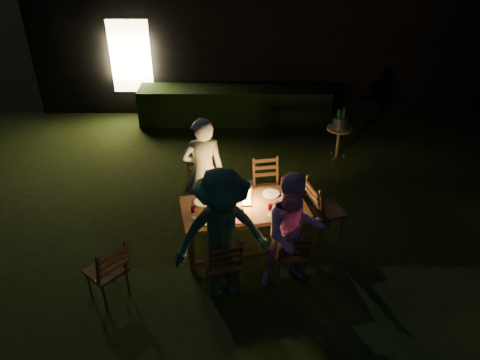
{
  "coord_description": "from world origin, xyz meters",
  "views": [
    {
      "loc": [
        -0.29,
        -5.93,
        4.49
      ],
      "look_at": [
        -0.35,
        -0.34,
        1.0
      ],
      "focal_mm": 35.0,
      "sensor_mm": 36.0,
      "label": 1
    }
  ],
  "objects_px": {
    "person_opp_left": "(222,236)",
    "bottle_table": "(226,200)",
    "bottle_bucket_a": "(338,121)",
    "bottle_bucket_b": "(343,119)",
    "chair_far_right": "(267,197)",
    "person_house_side": "(203,171)",
    "chair_far_left": "(205,204)",
    "ice_bucket": "(340,122)",
    "person_opp_right": "(293,232)",
    "chair_end": "(324,219)",
    "side_table": "(339,131)",
    "chair_spare": "(109,280)",
    "chair_near_left": "(223,272)",
    "lantern": "(247,195)",
    "dining_table": "(244,210)",
    "chair_near_right": "(289,262)"
  },
  "relations": [
    {
      "from": "chair_end",
      "to": "bottle_table",
      "type": "bearing_deg",
      "value": -95.35
    },
    {
      "from": "person_opp_right",
      "to": "side_table",
      "type": "xyz_separation_m",
      "value": [
        1.19,
        3.41,
        -0.26
      ]
    },
    {
      "from": "chair_far_right",
      "to": "bottle_bucket_a",
      "type": "xyz_separation_m",
      "value": [
        1.39,
        1.8,
        0.52
      ]
    },
    {
      "from": "ice_bucket",
      "to": "bottle_bucket_b",
      "type": "bearing_deg",
      "value": 38.66
    },
    {
      "from": "bottle_table",
      "to": "bottle_bucket_a",
      "type": "distance_m",
      "value": 3.38
    },
    {
      "from": "person_opp_left",
      "to": "ice_bucket",
      "type": "xyz_separation_m",
      "value": [
        2.07,
        3.61,
        -0.16
      ]
    },
    {
      "from": "person_opp_right",
      "to": "person_opp_left",
      "type": "xyz_separation_m",
      "value": [
        -0.88,
        -0.2,
        0.09
      ]
    },
    {
      "from": "ice_bucket",
      "to": "person_house_side",
      "type": "bearing_deg",
      "value": -140.36
    },
    {
      "from": "bottle_table",
      "to": "bottle_bucket_b",
      "type": "relative_size",
      "value": 0.88
    },
    {
      "from": "dining_table",
      "to": "chair_end",
      "type": "distance_m",
      "value": 1.27
    },
    {
      "from": "person_opp_right",
      "to": "bottle_table",
      "type": "height_order",
      "value": "person_opp_right"
    },
    {
      "from": "bottle_table",
      "to": "chair_far_left",
      "type": "bearing_deg",
      "value": 117.16
    },
    {
      "from": "chair_far_left",
      "to": "ice_bucket",
      "type": "height_order",
      "value": "chair_far_left"
    },
    {
      "from": "bottle_bucket_a",
      "to": "bottle_bucket_b",
      "type": "xyz_separation_m",
      "value": [
        0.1,
        0.08,
        0.0
      ]
    },
    {
      "from": "side_table",
      "to": "bottle_bucket_a",
      "type": "distance_m",
      "value": 0.24
    },
    {
      "from": "chair_near_right",
      "to": "bottle_bucket_b",
      "type": "height_order",
      "value": "bottle_bucket_b"
    },
    {
      "from": "chair_far_left",
      "to": "bottle_bucket_b",
      "type": "height_order",
      "value": "chair_far_left"
    },
    {
      "from": "chair_end",
      "to": "bottle_bucket_a",
      "type": "relative_size",
      "value": 3.23
    },
    {
      "from": "ice_bucket",
      "to": "chair_end",
      "type": "bearing_deg",
      "value": -103.97
    },
    {
      "from": "chair_far_left",
      "to": "ice_bucket",
      "type": "xyz_separation_m",
      "value": [
        2.42,
        2.06,
        0.45
      ]
    },
    {
      "from": "chair_near_right",
      "to": "bottle_table",
      "type": "xyz_separation_m",
      "value": [
        -0.85,
        0.6,
        0.58
      ]
    },
    {
      "from": "person_house_side",
      "to": "bottle_table",
      "type": "bearing_deg",
      "value": 103.71
    },
    {
      "from": "chair_end",
      "to": "ice_bucket",
      "type": "height_order",
      "value": "chair_end"
    },
    {
      "from": "lantern",
      "to": "bottle_bucket_b",
      "type": "distance_m",
      "value": 3.25
    },
    {
      "from": "chair_far_left",
      "to": "chair_spare",
      "type": "relative_size",
      "value": 1.06
    },
    {
      "from": "chair_near_right",
      "to": "chair_far_right",
      "type": "distance_m",
      "value": 1.54
    },
    {
      "from": "chair_far_right",
      "to": "person_house_side",
      "type": "xyz_separation_m",
      "value": [
        -0.99,
        -0.17,
        0.59
      ]
    },
    {
      "from": "bottle_table",
      "to": "person_opp_right",
      "type": "bearing_deg",
      "value": -36.9
    },
    {
      "from": "chair_far_left",
      "to": "chair_spare",
      "type": "xyz_separation_m",
      "value": [
        -1.1,
        -1.67,
        -0.02
      ]
    },
    {
      "from": "lantern",
      "to": "bottle_table",
      "type": "bearing_deg",
      "value": -157.92
    },
    {
      "from": "bottle_bucket_a",
      "to": "chair_near_right",
      "type": "bearing_deg",
      "value": -109.12
    },
    {
      "from": "bottle_bucket_a",
      "to": "lantern",
      "type": "bearing_deg",
      "value": -123.36
    },
    {
      "from": "person_opp_left",
      "to": "bottle_table",
      "type": "bearing_deg",
      "value": 76.29
    },
    {
      "from": "chair_far_right",
      "to": "person_house_side",
      "type": "distance_m",
      "value": 1.16
    },
    {
      "from": "ice_bucket",
      "to": "bottle_bucket_b",
      "type": "distance_m",
      "value": 0.08
    },
    {
      "from": "ice_bucket",
      "to": "chair_near_right",
      "type": "bearing_deg",
      "value": -109.66
    },
    {
      "from": "person_opp_left",
      "to": "side_table",
      "type": "relative_size",
      "value": 2.84
    },
    {
      "from": "dining_table",
      "to": "lantern",
      "type": "relative_size",
      "value": 5.38
    },
    {
      "from": "lantern",
      "to": "chair_far_right",
      "type": "bearing_deg",
      "value": 67.77
    },
    {
      "from": "ice_bucket",
      "to": "chair_near_left",
      "type": "bearing_deg",
      "value": -120.26
    },
    {
      "from": "chair_end",
      "to": "side_table",
      "type": "xyz_separation_m",
      "value": [
        0.61,
        2.45,
        0.26
      ]
    },
    {
      "from": "person_opp_right",
      "to": "bottle_bucket_a",
      "type": "distance_m",
      "value": 3.56
    },
    {
      "from": "chair_near_left",
      "to": "chair_far_right",
      "type": "bearing_deg",
      "value": 53.77
    },
    {
      "from": "chair_near_left",
      "to": "bottle_bucket_a",
      "type": "xyz_separation_m",
      "value": [
        2.03,
        3.52,
        0.51
      ]
    },
    {
      "from": "chair_near_right",
      "to": "bottle_bucket_a",
      "type": "distance_m",
      "value": 3.56
    },
    {
      "from": "person_opp_left",
      "to": "bottle_bucket_b",
      "type": "bearing_deg",
      "value": 47.26
    },
    {
      "from": "chair_near_left",
      "to": "chair_far_left",
      "type": "bearing_deg",
      "value": 86.82
    },
    {
      "from": "chair_far_right",
      "to": "person_opp_right",
      "type": "xyz_separation_m",
      "value": [
        0.25,
        -1.57,
        0.54
      ]
    },
    {
      "from": "chair_far_left",
      "to": "lantern",
      "type": "relative_size",
      "value": 2.92
    },
    {
      "from": "chair_near_right",
      "to": "person_house_side",
      "type": "bearing_deg",
      "value": 124.11
    }
  ]
}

